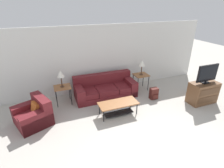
% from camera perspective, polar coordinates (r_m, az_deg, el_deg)
% --- Properties ---
extents(wall_back, '(9.05, 0.06, 2.60)m').
position_cam_1_polar(wall_back, '(6.99, -3.18, 8.27)').
color(wall_back, silver).
rests_on(wall_back, ground_plane).
extents(couch, '(2.32, 1.02, 0.82)m').
position_cam_1_polar(couch, '(6.74, -2.30, -1.62)').
color(couch, maroon).
rests_on(couch, ground_plane).
extents(armchair, '(1.19, 1.21, 0.80)m').
position_cam_1_polar(armchair, '(5.75, -24.11, -9.20)').
color(armchair, maroon).
rests_on(armchair, ground_plane).
extents(coffee_table, '(1.26, 0.55, 0.42)m').
position_cam_1_polar(coffee_table, '(5.64, 2.03, -7.11)').
color(coffee_table, '#935B33').
rests_on(coffee_table, ground_plane).
extents(side_table_left, '(0.57, 0.50, 0.66)m').
position_cam_1_polar(side_table_left, '(6.34, -15.87, -1.43)').
color(side_table_left, '#935B33').
rests_on(side_table_left, ground_plane).
extents(side_table_right, '(0.57, 0.50, 0.66)m').
position_cam_1_polar(side_table_right, '(7.23, 9.45, 2.55)').
color(side_table_right, '#935B33').
rests_on(side_table_right, ground_plane).
extents(table_lamp_left, '(0.25, 0.25, 0.59)m').
position_cam_1_polar(table_lamp_left, '(6.13, -16.44, 3.03)').
color(table_lamp_left, '#472D1E').
rests_on(table_lamp_left, side_table_left).
extents(table_lamp_right, '(0.25, 0.25, 0.59)m').
position_cam_1_polar(table_lamp_right, '(7.05, 9.76, 6.56)').
color(table_lamp_right, '#472D1E').
rests_on(table_lamp_right, side_table_right).
extents(tv_console, '(1.01, 0.53, 0.78)m').
position_cam_1_polar(tv_console, '(7.06, 27.52, -2.51)').
color(tv_console, brown).
rests_on(tv_console, ground_plane).
extents(television, '(0.84, 0.20, 0.66)m').
position_cam_1_polar(television, '(6.78, 28.73, 3.02)').
color(television, black).
rests_on(television, tv_console).
extents(backpack, '(0.29, 0.28, 0.44)m').
position_cam_1_polar(backpack, '(6.75, 13.49, -3.06)').
color(backpack, '#4C1E19').
rests_on(backpack, ground_plane).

